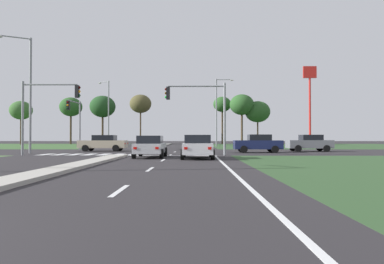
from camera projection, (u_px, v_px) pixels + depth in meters
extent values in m
plane|color=#282628|center=(138.00, 152.00, 33.14)|extent=(200.00, 200.00, 0.00)
cube|color=#385B2D|center=(6.00, 146.00, 57.87)|extent=(35.00, 35.00, 0.01)
cube|color=#2D4C28|center=(319.00, 146.00, 57.40)|extent=(35.00, 35.00, 0.01)
cube|color=#ADA89E|center=(60.00, 169.00, 14.14)|extent=(1.20, 22.00, 0.14)
cube|color=gray|center=(162.00, 145.00, 58.14)|extent=(1.20, 36.00, 0.14)
cube|color=silver|center=(120.00, 191.00, 8.92)|extent=(0.14, 2.00, 0.01)
cube|color=silver|center=(150.00, 169.00, 14.92)|extent=(0.14, 2.00, 0.01)
cube|color=silver|center=(163.00, 160.00, 20.92)|extent=(0.14, 2.00, 0.01)
cube|color=silver|center=(170.00, 155.00, 26.92)|extent=(0.14, 2.00, 0.01)
cube|color=silver|center=(175.00, 152.00, 32.92)|extent=(0.14, 2.00, 0.01)
cube|color=silver|center=(229.00, 169.00, 15.08)|extent=(0.14, 24.00, 0.01)
cube|color=silver|center=(174.00, 156.00, 26.11)|extent=(6.40, 0.50, 0.01)
cube|color=silver|center=(46.00, 154.00, 28.00)|extent=(0.70, 2.80, 0.01)
cube|color=silver|center=(61.00, 154.00, 27.99)|extent=(0.70, 2.80, 0.01)
cube|color=silver|center=(75.00, 154.00, 27.98)|extent=(0.70, 2.80, 0.01)
cube|color=silver|center=(90.00, 154.00, 27.97)|extent=(0.70, 2.80, 0.01)
cube|color=silver|center=(104.00, 154.00, 27.96)|extent=(0.70, 2.80, 0.01)
cube|color=silver|center=(119.00, 154.00, 27.95)|extent=(0.70, 2.80, 0.01)
cube|color=silver|center=(133.00, 154.00, 27.94)|extent=(0.70, 2.80, 0.01)
cube|color=silver|center=(198.00, 148.00, 22.70)|extent=(1.82, 4.34, 0.67)
cube|color=black|center=(198.00, 139.00, 22.56)|extent=(1.60, 2.00, 0.52)
cube|color=red|center=(186.00, 148.00, 20.52)|extent=(0.20, 0.04, 0.14)
cube|color=red|center=(210.00, 148.00, 20.51)|extent=(0.20, 0.04, 0.14)
cylinder|color=black|center=(184.00, 153.00, 24.09)|extent=(0.22, 0.64, 0.64)
cylinder|color=black|center=(211.00, 153.00, 24.08)|extent=(0.22, 0.64, 0.64)
cylinder|color=black|center=(183.00, 154.00, 21.32)|extent=(0.22, 0.64, 0.64)
cylinder|color=black|center=(213.00, 154.00, 21.30)|extent=(0.22, 0.64, 0.64)
cube|color=#161E47|center=(258.00, 145.00, 31.47)|extent=(4.20, 1.74, 0.77)
cube|color=black|center=(259.00, 137.00, 31.48)|extent=(1.93, 1.53, 0.52)
cube|color=red|center=(283.00, 144.00, 30.79)|extent=(0.04, 0.20, 0.14)
cube|color=red|center=(280.00, 144.00, 32.11)|extent=(0.04, 0.20, 0.14)
cylinder|color=black|center=(244.00, 149.00, 30.61)|extent=(0.64, 0.22, 0.64)
cylinder|color=black|center=(241.00, 149.00, 32.34)|extent=(0.64, 0.22, 0.64)
cylinder|color=black|center=(275.00, 149.00, 30.58)|extent=(0.64, 0.22, 0.64)
cylinder|color=black|center=(271.00, 149.00, 32.32)|extent=(0.64, 0.22, 0.64)
cube|color=#B7B7BC|center=(151.00, 148.00, 23.89)|extent=(1.77, 4.39, 0.62)
cube|color=black|center=(150.00, 140.00, 23.75)|extent=(1.56, 2.02, 0.52)
cube|color=red|center=(135.00, 148.00, 21.68)|extent=(0.20, 0.04, 0.14)
cube|color=red|center=(157.00, 148.00, 21.67)|extent=(0.20, 0.04, 0.14)
cylinder|color=black|center=(141.00, 152.00, 25.30)|extent=(0.22, 0.64, 0.64)
cylinder|color=black|center=(165.00, 152.00, 25.28)|extent=(0.22, 0.64, 0.64)
cylinder|color=black|center=(134.00, 154.00, 22.49)|extent=(0.22, 0.64, 0.64)
cylinder|color=black|center=(162.00, 154.00, 22.47)|extent=(0.22, 0.64, 0.64)
cube|color=slate|center=(309.00, 144.00, 33.96)|extent=(4.14, 1.84, 0.77)
cube|color=black|center=(311.00, 137.00, 33.97)|extent=(1.91, 1.62, 0.52)
cube|color=red|center=(334.00, 143.00, 33.24)|extent=(0.04, 0.20, 0.14)
cube|color=red|center=(328.00, 143.00, 34.64)|extent=(0.04, 0.20, 0.14)
cylinder|color=black|center=(298.00, 148.00, 33.05)|extent=(0.64, 0.22, 0.64)
cylinder|color=black|center=(293.00, 148.00, 34.88)|extent=(0.64, 0.22, 0.64)
cylinder|color=black|center=(327.00, 148.00, 33.02)|extent=(0.64, 0.22, 0.64)
cylinder|color=black|center=(320.00, 148.00, 34.86)|extent=(0.64, 0.22, 0.64)
cube|color=#BCAD8E|center=(103.00, 144.00, 34.80)|extent=(4.58, 1.86, 0.74)
cube|color=black|center=(105.00, 138.00, 34.81)|extent=(2.11, 1.63, 0.52)
cube|color=red|center=(125.00, 144.00, 34.07)|extent=(0.04, 0.20, 0.14)
cube|color=red|center=(128.00, 143.00, 35.48)|extent=(0.04, 0.20, 0.14)
cylinder|color=black|center=(85.00, 148.00, 33.88)|extent=(0.64, 0.22, 0.64)
cylinder|color=black|center=(91.00, 148.00, 35.73)|extent=(0.64, 0.22, 0.64)
cylinder|color=black|center=(116.00, 148.00, 33.85)|extent=(0.64, 0.22, 0.64)
cylinder|color=black|center=(120.00, 148.00, 35.71)|extent=(0.64, 0.22, 0.64)
cylinder|color=gray|center=(23.00, 118.00, 26.66)|extent=(0.18, 0.18, 5.58)
cylinder|color=gray|center=(50.00, 85.00, 26.68)|extent=(4.11, 0.12, 0.12)
cube|color=black|center=(77.00, 91.00, 26.65)|extent=(0.26, 0.32, 0.95)
sphere|color=#360503|center=(79.00, 88.00, 26.65)|extent=(0.20, 0.20, 0.20)
sphere|color=orange|center=(79.00, 91.00, 26.65)|extent=(0.20, 0.20, 0.20)
sphere|color=black|center=(79.00, 95.00, 26.64)|extent=(0.20, 0.20, 0.20)
cylinder|color=gray|center=(225.00, 119.00, 26.51)|extent=(0.18, 0.18, 5.45)
cylinder|color=gray|center=(196.00, 86.00, 26.57)|extent=(4.24, 0.12, 0.12)
cube|color=black|center=(168.00, 93.00, 26.58)|extent=(0.26, 0.32, 0.95)
sphere|color=#360503|center=(166.00, 89.00, 26.59)|extent=(0.20, 0.20, 0.20)
sphere|color=#3A2405|center=(166.00, 93.00, 26.58)|extent=(0.20, 0.20, 0.20)
sphere|color=green|center=(166.00, 97.00, 26.58)|extent=(0.20, 0.20, 0.20)
cylinder|color=gray|center=(80.00, 125.00, 39.85)|extent=(0.18, 0.18, 5.42)
cylinder|color=gray|center=(74.00, 102.00, 38.05)|extent=(0.12, 3.68, 0.12)
cube|color=black|center=(68.00, 105.00, 36.21)|extent=(0.32, 0.26, 0.95)
sphere|color=#360503|center=(68.00, 102.00, 36.05)|extent=(0.20, 0.20, 0.20)
sphere|color=orange|center=(68.00, 105.00, 36.05)|extent=(0.20, 0.20, 0.20)
sphere|color=black|center=(68.00, 108.00, 36.04)|extent=(0.20, 0.20, 0.20)
cylinder|color=gray|center=(30.00, 95.00, 29.97)|extent=(0.20, 0.20, 9.80)
cylinder|color=gray|center=(15.00, 37.00, 29.51)|extent=(2.12, 1.19, 0.10)
cylinder|color=gray|center=(216.00, 113.00, 53.04)|extent=(0.20, 0.20, 10.12)
cylinder|color=gray|center=(224.00, 80.00, 53.09)|extent=(2.30, 0.13, 0.10)
ellipsoid|color=#B2B2A8|center=(232.00, 80.00, 53.06)|extent=(0.56, 0.28, 0.20)
cylinder|color=gray|center=(109.00, 113.00, 56.98)|extent=(0.20, 0.20, 10.47)
cylinder|color=gray|center=(104.00, 82.00, 57.55)|extent=(1.75, 1.06, 0.10)
ellipsoid|color=#B2B2A8|center=(100.00, 83.00, 58.04)|extent=(0.56, 0.28, 0.20)
cylinder|color=red|center=(310.00, 113.00, 48.42)|extent=(0.28, 0.28, 9.50)
cube|color=red|center=(310.00, 72.00, 48.51)|extent=(1.80, 0.30, 1.60)
torus|color=yellow|center=(306.00, 72.00, 48.68)|extent=(0.96, 0.16, 0.96)
torus|color=yellow|center=(312.00, 72.00, 48.67)|extent=(0.96, 0.16, 0.96)
cylinder|color=#423323|center=(21.00, 130.00, 67.43)|extent=(0.30, 0.30, 5.38)
ellipsoid|color=#38602D|center=(21.00, 110.00, 67.49)|extent=(4.17, 4.17, 3.55)
cylinder|color=#423323|center=(71.00, 129.00, 72.05)|extent=(0.39, 0.39, 6.34)
ellipsoid|color=#285123|center=(71.00, 107.00, 72.12)|extent=(4.53, 4.53, 3.85)
cylinder|color=#423323|center=(103.00, 129.00, 70.56)|extent=(0.39, 0.39, 6.12)
ellipsoid|color=#1E421E|center=(103.00, 107.00, 70.63)|extent=(5.07, 5.07, 4.31)
cylinder|color=#423323|center=(140.00, 127.00, 68.49)|extent=(0.28, 0.28, 6.72)
ellipsoid|color=#4C4728|center=(141.00, 104.00, 68.56)|extent=(4.19, 4.19, 3.56)
cylinder|color=#423323|center=(222.00, 127.00, 69.34)|extent=(0.32, 0.32, 6.88)
ellipsoid|color=#285123|center=(222.00, 104.00, 69.41)|extent=(3.51, 3.51, 2.98)
cylinder|color=#423323|center=(242.00, 128.00, 66.19)|extent=(0.38, 0.38, 6.25)
ellipsoid|color=#285123|center=(242.00, 105.00, 66.26)|extent=(4.53, 4.53, 3.85)
cylinder|color=#423323|center=(258.00, 132.00, 66.86)|extent=(0.28, 0.28, 4.91)
ellipsoid|color=#285123|center=(258.00, 112.00, 66.92)|extent=(4.71, 4.71, 4.00)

